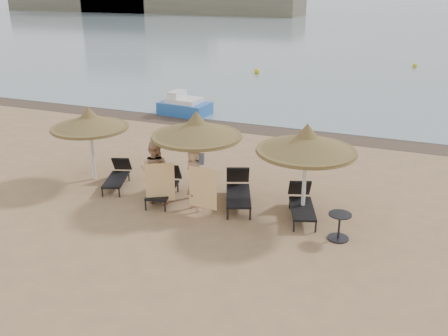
# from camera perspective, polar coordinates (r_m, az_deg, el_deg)

# --- Properties ---
(ground) EXTENTS (160.00, 160.00, 0.00)m
(ground) POSITION_cam_1_polar(r_m,az_deg,el_deg) (13.89, -7.17, -5.94)
(ground) COLOR #A37C51
(ground) RESTS_ON ground
(sea) EXTENTS (200.00, 140.00, 0.03)m
(sea) POSITION_cam_1_polar(r_m,az_deg,el_deg) (91.21, 18.50, 15.97)
(sea) COLOR slate
(sea) RESTS_ON ground
(wet_sand_strip) EXTENTS (200.00, 1.60, 0.01)m
(wet_sand_strip) POSITION_cam_1_polar(r_m,az_deg,el_deg) (22.00, 4.56, 4.38)
(wet_sand_strip) COLOR #4A3A2D
(wet_sand_strip) RESTS_ON ground
(palapa_left) EXTENTS (2.48, 2.48, 2.46)m
(palapa_left) POSITION_cam_1_polar(r_m,az_deg,el_deg) (16.48, -15.14, 5.12)
(palapa_left) COLOR white
(palapa_left) RESTS_ON ground
(palapa_center) EXTENTS (2.69, 2.69, 2.67)m
(palapa_center) POSITION_cam_1_polar(r_m,az_deg,el_deg) (14.53, -3.16, 4.45)
(palapa_center) COLOR white
(palapa_center) RESTS_ON ground
(palapa_right) EXTENTS (2.71, 2.71, 2.69)m
(palapa_right) POSITION_cam_1_polar(r_m,az_deg,el_deg) (13.39, 9.42, 2.80)
(palapa_right) COLOR white
(palapa_right) RESTS_ON ground
(lounger_far_left) EXTENTS (1.10, 1.82, 0.78)m
(lounger_far_left) POSITION_cam_1_polar(r_m,az_deg,el_deg) (16.27, -12.04, -0.79)
(lounger_far_left) COLOR black
(lounger_far_left) RESTS_ON ground
(lounger_near_left) EXTENTS (1.01, 2.00, 0.85)m
(lounger_near_left) POSITION_cam_1_polar(r_m,az_deg,el_deg) (15.18, -6.76, -1.92)
(lounger_near_left) COLOR black
(lounger_near_left) RESTS_ON ground
(lounger_near_right) EXTENTS (1.38, 2.17, 0.93)m
(lounger_near_right) POSITION_cam_1_polar(r_m,az_deg,el_deg) (14.66, 1.63, -2.49)
(lounger_near_right) COLOR black
(lounger_near_right) RESTS_ON ground
(lounger_far_right) EXTENTS (1.20, 1.98, 0.84)m
(lounger_far_right) POSITION_cam_1_polar(r_m,az_deg,el_deg) (14.09, 8.84, -3.92)
(lounger_far_right) COLOR black
(lounger_far_right) RESTS_ON ground
(side_table) EXTENTS (0.58, 0.58, 0.70)m
(side_table) POSITION_cam_1_polar(r_m,az_deg,el_deg) (13.04, 13.01, -6.61)
(side_table) COLOR black
(side_table) RESTS_ON ground
(person_left) EXTENTS (1.05, 0.71, 2.21)m
(person_left) POSITION_cam_1_polar(r_m,az_deg,el_deg) (14.62, -7.92, 0.15)
(person_left) COLOR tan
(person_left) RESTS_ON ground
(person_right) EXTENTS (1.17, 1.04, 2.14)m
(person_right) POSITION_cam_1_polar(r_m,az_deg,el_deg) (13.99, -3.36, -0.80)
(person_right) COLOR tan
(person_right) RESTS_ON ground
(towel_left) EXTENTS (0.72, 0.43, 1.16)m
(towel_left) POSITION_cam_1_polar(r_m,az_deg,el_deg) (14.29, -7.31, -1.64)
(towel_left) COLOR orange
(towel_left) RESTS_ON ground
(towel_right) EXTENTS (0.85, 0.07, 1.20)m
(towel_right) POSITION_cam_1_polar(r_m,az_deg,el_deg) (13.74, -2.45, -2.30)
(towel_right) COLOR orange
(towel_right) RESTS_ON ground
(bag_patterned) EXTENTS (0.28, 0.12, 0.35)m
(bag_patterned) POSITION_cam_1_polar(r_m,az_deg,el_deg) (14.99, -2.80, 1.05)
(bag_patterned) COLOR white
(bag_patterned) RESTS_ON ground
(bag_dark) EXTENTS (0.23, 0.11, 0.31)m
(bag_dark) POSITION_cam_1_polar(r_m,az_deg,el_deg) (14.73, -3.34, 0.31)
(bag_dark) COLOR black
(bag_dark) RESTS_ON ground
(pedal_boat) EXTENTS (2.53, 1.66, 1.12)m
(pedal_boat) POSITION_cam_1_polar(r_m,az_deg,el_deg) (24.46, -4.57, 7.07)
(pedal_boat) COLOR blue
(pedal_boat) RESTS_ON ground
(buoy_left) EXTENTS (0.39, 0.39, 0.39)m
(buoy_left) POSITION_cam_1_polar(r_m,az_deg,el_deg) (35.19, 3.78, 10.97)
(buoy_left) COLOR yellow
(buoy_left) RESTS_ON ground
(buoy_mid) EXTENTS (0.33, 0.33, 0.33)m
(buoy_mid) POSITION_cam_1_polar(r_m,az_deg,el_deg) (40.31, 20.97, 10.89)
(buoy_mid) COLOR yellow
(buoy_mid) RESTS_ON ground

